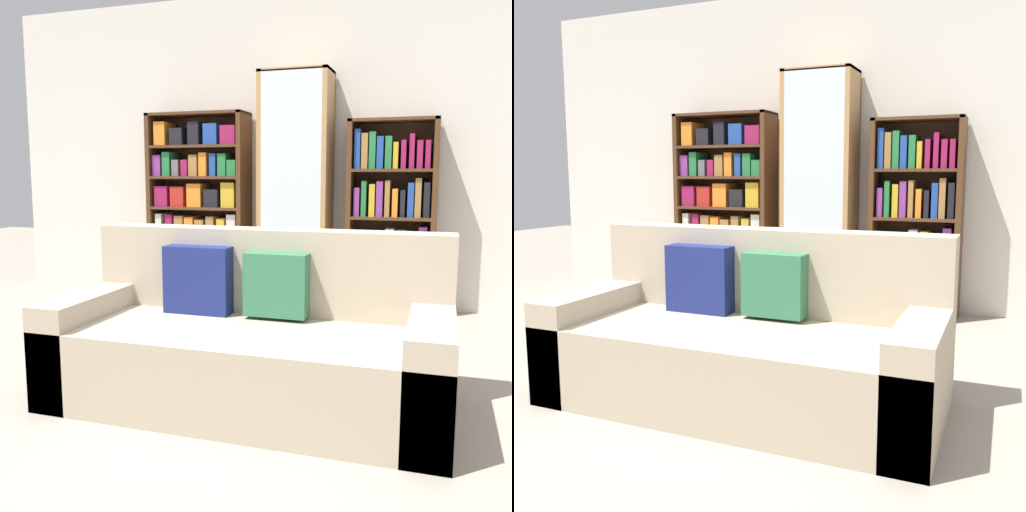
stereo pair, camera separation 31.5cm
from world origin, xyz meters
The scene contains 7 objects.
ground_plane centered at (0.00, 0.00, 0.00)m, with size 16.00×16.00×0.00m, color gray.
wall_back centered at (0.00, 2.76, 1.35)m, with size 6.14×0.06×2.70m.
couch centered at (0.11, 0.43, 0.29)m, with size 1.93×0.87×0.85m.
bookshelf_left centered at (-1.10, 2.55, 0.82)m, with size 0.90×0.32×1.68m.
display_cabinet centered at (-0.20, 2.54, 0.99)m, with size 0.59×0.36×1.99m.
bookshelf_right centered at (0.60, 2.55, 0.75)m, with size 0.70×0.32×1.57m.
wine_bottle centered at (0.17, 1.18, 0.16)m, with size 0.08×0.08×0.39m.
Camera 2 is at (1.29, -2.09, 1.13)m, focal length 40.00 mm.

